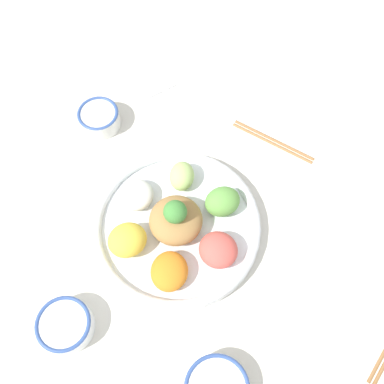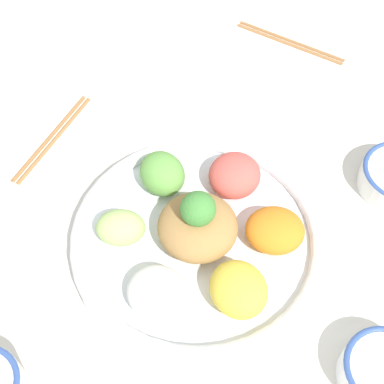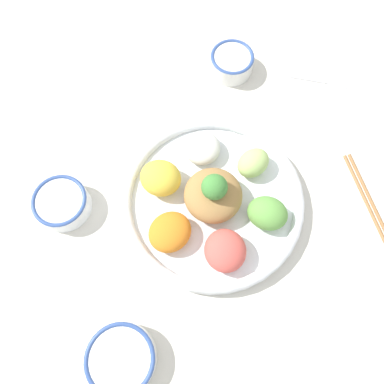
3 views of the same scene
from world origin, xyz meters
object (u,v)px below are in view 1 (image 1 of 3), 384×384
at_px(salad_platter, 176,225).
at_px(serving_spoon_main, 178,82).
at_px(sauce_bowl_dark, 65,325).
at_px(chopsticks_pair_near, 273,141).
at_px(rice_bowl_blue, 99,118).

relative_size(salad_platter, serving_spoon_main, 2.64).
xyz_separation_m(sauce_bowl_dark, chopsticks_pair_near, (0.53, 0.27, -0.02)).
xyz_separation_m(rice_bowl_blue, serving_spoon_main, (0.21, 0.06, -0.02)).
distance_m(rice_bowl_blue, sauce_bowl_dark, 0.46).
xyz_separation_m(rice_bowl_blue, sauce_bowl_dark, (-0.16, -0.43, -0.00)).
distance_m(salad_platter, rice_bowl_blue, 0.32).
relative_size(rice_bowl_blue, serving_spoon_main, 0.72).
bearing_deg(rice_bowl_blue, salad_platter, -73.46).
height_order(salad_platter, serving_spoon_main, salad_platter).
distance_m(rice_bowl_blue, serving_spoon_main, 0.22).
bearing_deg(chopsticks_pair_near, rice_bowl_blue, -156.04).
relative_size(salad_platter, sauce_bowl_dark, 3.36).
bearing_deg(salad_platter, rice_bowl_blue, 106.54).
bearing_deg(serving_spoon_main, chopsticks_pair_near, 110.82).
xyz_separation_m(salad_platter, chopsticks_pair_near, (0.27, 0.14, -0.02)).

